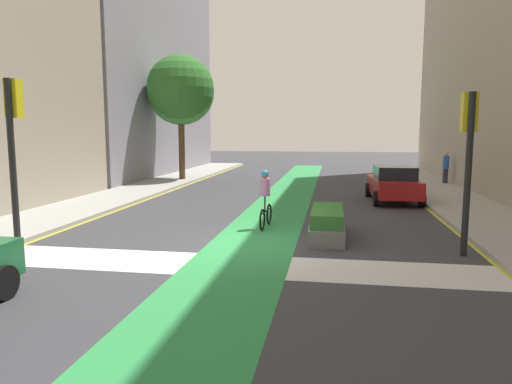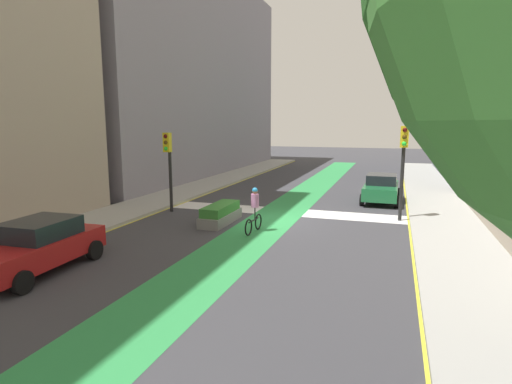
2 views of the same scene
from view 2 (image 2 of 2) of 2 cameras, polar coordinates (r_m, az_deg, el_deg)
name	(u,v)px [view 2 (image 2 of 2)]	position (r m, az deg, el deg)	size (l,w,h in m)	color
ground_plane	(273,220)	(19.30, 2.35, -3.90)	(120.00, 120.00, 0.00)	#38383D
bike_lane_paint	(271,220)	(19.33, 2.04, -3.87)	(2.40, 60.00, 0.01)	#2D8C47
crosswalk_band	(284,212)	(21.18, 3.86, -2.70)	(12.00, 1.80, 0.01)	silver
sidewalk_left	(450,232)	(18.71, 25.09, -5.00)	(3.00, 60.00, 0.15)	#9E9E99
curb_stripe_left	(411,231)	(18.60, 20.47, -5.00)	(0.16, 60.00, 0.01)	yellow
sidewalk_right	(135,208)	(22.49, -16.34, -2.16)	(3.00, 60.00, 0.15)	#9E9E99
curb_stripe_right	(160,212)	(21.70, -13.07, -2.63)	(0.16, 60.00, 0.01)	yellow
buildings_right_row	(25,6)	(26.26, -29.16, 21.42)	(8.64, 56.68, 23.58)	gray
traffic_signal_near_right	(169,157)	(21.14, -11.92, 4.78)	(0.35, 0.52, 3.99)	black
traffic_signal_near_left	(403,155)	(19.80, 19.59, 4.79)	(0.35, 0.52, 4.33)	black
car_green_left_near	(381,188)	(24.66, 16.81, 0.53)	(2.08, 4.23, 1.57)	#196033
car_red_right_far	(37,246)	(14.22, -27.82, -6.55)	(2.16, 4.27, 1.57)	#A51919
cyclist_in_lane	(254,209)	(17.02, -0.23, -2.36)	(0.32, 1.73, 1.86)	black
median_planter	(221,214)	(18.78, -4.89, -3.04)	(0.98, 2.87, 0.85)	slate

